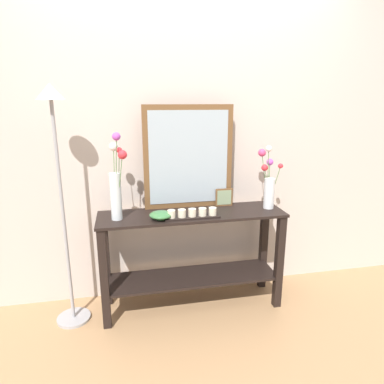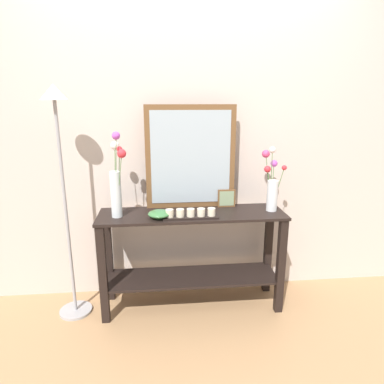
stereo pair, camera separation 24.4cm
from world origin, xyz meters
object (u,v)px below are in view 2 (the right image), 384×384
at_px(candle_tray, 191,214).
at_px(floor_lamp, 61,167).
at_px(vase_right, 272,185).
at_px(decorative_bowl, 159,214).
at_px(console_table, 192,249).
at_px(tall_vase_left, 116,182).
at_px(mirror_leaning, 191,157).
at_px(picture_frame_small, 227,198).

relative_size(candle_tray, floor_lamp, 0.23).
distance_m(vase_right, decorative_bowl, 0.86).
height_order(console_table, vase_right, vase_right).
bearing_deg(vase_right, decorative_bowl, -172.72).
bearing_deg(floor_lamp, tall_vase_left, -2.01).
xyz_separation_m(mirror_leaning, floor_lamp, (-0.90, -0.17, -0.02)).
relative_size(picture_frame_small, decorative_bowl, 0.87).
distance_m(tall_vase_left, floor_lamp, 0.38).
distance_m(console_table, floor_lamp, 1.11).
xyz_separation_m(picture_frame_small, floor_lamp, (-1.18, -0.13, 0.30)).
bearing_deg(floor_lamp, candle_tray, -6.20).
bearing_deg(decorative_bowl, candle_tray, -4.79).
relative_size(mirror_leaning, vase_right, 1.63).
distance_m(picture_frame_small, decorative_bowl, 0.56).
distance_m(decorative_bowl, floor_lamp, 0.74).
xyz_separation_m(console_table, decorative_bowl, (-0.24, -0.09, 0.32)).
height_order(console_table, floor_lamp, floor_lamp).
xyz_separation_m(decorative_bowl, floor_lamp, (-0.66, 0.08, 0.33)).
xyz_separation_m(console_table, picture_frame_small, (0.28, 0.12, 0.36)).
bearing_deg(candle_tray, picture_frame_small, 37.16).
bearing_deg(console_table, floor_lamp, -179.23).
distance_m(tall_vase_left, picture_frame_small, 0.84).
distance_m(console_table, picture_frame_small, 0.47).
bearing_deg(vase_right, mirror_leaning, 166.87).
relative_size(console_table, picture_frame_small, 9.85).
bearing_deg(picture_frame_small, mirror_leaning, 172.76).
bearing_deg(tall_vase_left, vase_right, 2.18).
relative_size(candle_tray, picture_frame_small, 2.82).
bearing_deg(decorative_bowl, vase_right, 7.28).
bearing_deg(decorative_bowl, floor_lamp, 173.33).
height_order(mirror_leaning, vase_right, mirror_leaning).
xyz_separation_m(console_table, tall_vase_left, (-0.53, -0.02, 0.54)).
distance_m(candle_tray, decorative_bowl, 0.22).
relative_size(mirror_leaning, decorative_bowl, 4.83).
xyz_separation_m(mirror_leaning, vase_right, (0.59, -0.14, -0.19)).
relative_size(vase_right, picture_frame_small, 3.42).
distance_m(candle_tray, floor_lamp, 0.94).
relative_size(console_table, vase_right, 2.88).
height_order(vase_right, candle_tray, vase_right).
distance_m(mirror_leaning, floor_lamp, 0.92).
height_order(vase_right, picture_frame_small, vase_right).
relative_size(picture_frame_small, floor_lamp, 0.08).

